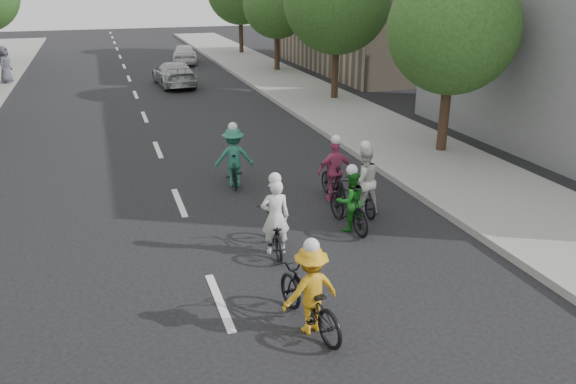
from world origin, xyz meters
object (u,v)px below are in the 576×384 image
cyclist_0 (334,176)px  cyclist_2 (349,204)px  follow_car_trail (185,54)px  cyclist_3 (234,161)px  spectator_2 (5,64)px  follow_car_lead (174,74)px  cyclist_4 (363,187)px  cyclist_5 (309,296)px  cyclist_1 (274,227)px

cyclist_0 → cyclist_2: size_ratio=0.95×
cyclist_2 → follow_car_trail: cyclist_2 is taller
cyclist_3 → spectator_2: spectator_2 is taller
follow_car_lead → follow_car_trail: 8.29m
cyclist_3 → cyclist_4: (2.54, -2.87, -0.03)m
cyclist_0 → spectator_2: spectator_2 is taller
follow_car_lead → spectator_2: spectator_2 is taller
cyclist_3 → cyclist_5: size_ratio=0.89×
cyclist_4 → spectator_2: 24.25m
cyclist_5 → cyclist_3: bearing=-103.1°
cyclist_5 → cyclist_4: bearing=-134.9°
cyclist_3 → follow_car_trail: cyclist_3 is taller
follow_car_trail → cyclist_5: bearing=93.2°
follow_car_lead → spectator_2: size_ratio=2.29×
cyclist_2 → cyclist_4: bearing=-136.3°
follow_car_trail → spectator_2: spectator_2 is taller
cyclist_0 → cyclist_4: cyclist_4 is taller
cyclist_4 → follow_car_lead: bearing=-84.0°
cyclist_4 → cyclist_5: (-2.95, -4.19, -0.06)m
cyclist_1 → cyclist_4: size_ratio=0.97×
follow_car_trail → follow_car_lead: bearing=85.7°
cyclist_1 → follow_car_lead: bearing=-84.4°
cyclist_3 → follow_car_lead: 16.03m
cyclist_0 → spectator_2: 23.21m
cyclist_3 → follow_car_trail: (2.33, 24.11, -0.04)m
follow_car_trail → cyclist_2: bearing=97.2°
cyclist_2 → cyclist_1: bearing=11.7°
cyclist_1 → cyclist_5: cyclist_1 is taller
cyclist_2 → follow_car_trail: size_ratio=0.48×
cyclist_3 → spectator_2: bearing=-58.8°
follow_car_trail → cyclist_4: bearing=98.6°
cyclist_4 → cyclist_5: 5.12m
cyclist_0 → cyclist_3: (-2.21, 1.88, 0.06)m
follow_car_trail → cyclist_0: bearing=97.9°
cyclist_5 → spectator_2: bearing=-83.6°
cyclist_1 → cyclist_3: cyclist_3 is taller
cyclist_1 → cyclist_5: bearing=91.7°
cyclist_1 → cyclist_3: (0.13, 4.21, 0.13)m
cyclist_1 → cyclist_2: bearing=-156.6°
cyclist_5 → follow_car_lead: 23.10m
cyclist_0 → cyclist_1: bearing=44.9°
cyclist_5 → follow_car_lead: size_ratio=0.46×
follow_car_lead → spectator_2: (-8.49, 2.97, 0.47)m
cyclist_0 → follow_car_trail: size_ratio=0.45×
cyclist_5 → follow_car_trail: bearing=-104.8°
cyclist_5 → follow_car_trail: size_ratio=0.52×
cyclist_1 → cyclist_5: size_ratio=0.88×
cyclist_4 → follow_car_lead: (-2.00, 18.89, -0.03)m
cyclist_1 → cyclist_4: 2.98m
cyclist_0 → follow_car_lead: cyclist_0 is taller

